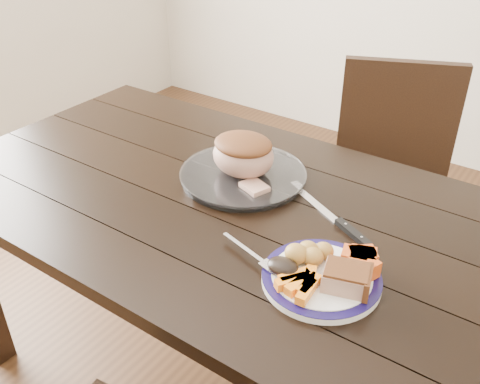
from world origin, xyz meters
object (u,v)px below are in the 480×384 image
Objects in this scene: dinner_plate at (321,279)px; serving_platter at (243,176)px; fork at (253,255)px; chair_far at (391,179)px; roast_joint at (243,156)px; dining_table at (221,224)px; carving_knife at (343,225)px; pork_slice at (346,279)px.

serving_platter is (-0.38, 0.26, 0.00)m from dinner_plate.
chair_far is at bearing 104.93° from fork.
roast_joint is at bearing -90.00° from serving_platter.
chair_far is at bearing 72.77° from dining_table.
serving_platter is at bearing 89.88° from dining_table.
chair_far is 5.28× the size of fork.
fork reaches higher than carving_knife.
chair_far is at bearing 100.11° from dinner_plate.
chair_far reaches higher than serving_platter.
dining_table is 0.78m from chair_far.
fork is at bearing -51.52° from roast_joint.
dinner_plate is 0.47m from roast_joint.
chair_far is at bearing 70.01° from serving_platter.
chair_far is 5.28× the size of roast_joint.
chair_far is at bearing 70.01° from roast_joint.
dining_table is at bearing 156.64° from fork.
fork is (-0.15, -0.03, 0.01)m from dinner_plate.
dining_table is at bearing 158.68° from dinner_plate.
chair_far is 0.73m from roast_joint.
dinner_plate is 0.86× the size of carving_knife.
chair_far reaches higher than dinner_plate.
chair_far is 10.05× the size of pork_slice.
serving_platter reaches higher than dining_table.
carving_knife is at bearing -8.49° from roast_joint.
chair_far is 0.70m from serving_platter.
chair_far is 0.92m from dinner_plate.
serving_platter is 0.51m from pork_slice.
dining_table is at bearing -143.49° from carving_knife.
serving_platter is 0.34m from carving_knife.
dining_table is 6.29× the size of dinner_plate.
roast_joint is (-0.23, 0.29, 0.05)m from fork.
roast_joint is 0.34m from carving_knife.
fork is 0.37m from roast_joint.
fork reaches higher than dining_table.
pork_slice is 0.24m from carving_knife.
carving_knife reaches higher than dining_table.
carving_knife is (0.33, 0.06, 0.10)m from dining_table.
carving_knife is (-0.11, 0.21, -0.03)m from pork_slice.
chair_far is 0.72m from carving_knife.
roast_joint is at bearing 146.07° from dinner_plate.
pork_slice is (0.21, -0.89, 0.27)m from chair_far.
serving_platter is at bearing 46.45° from chair_far.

